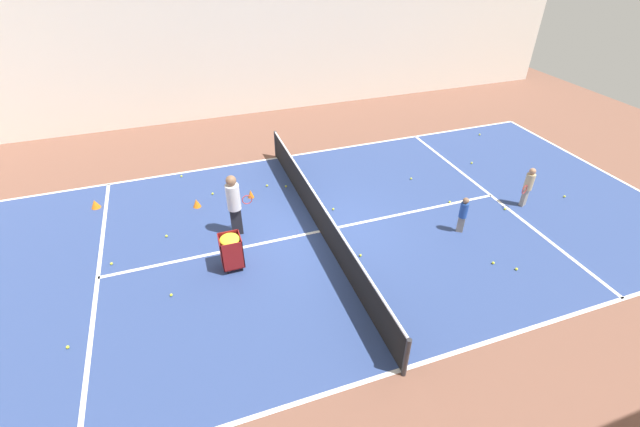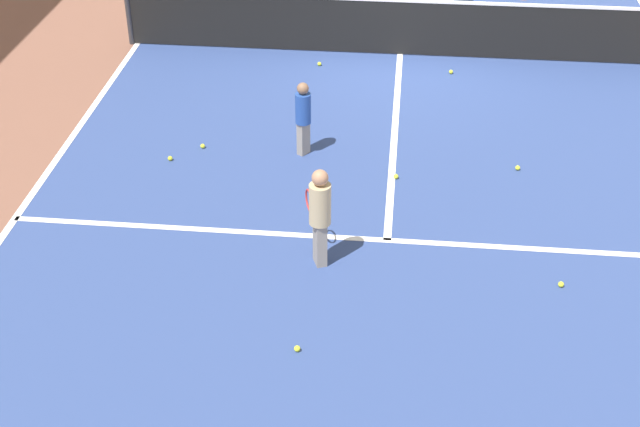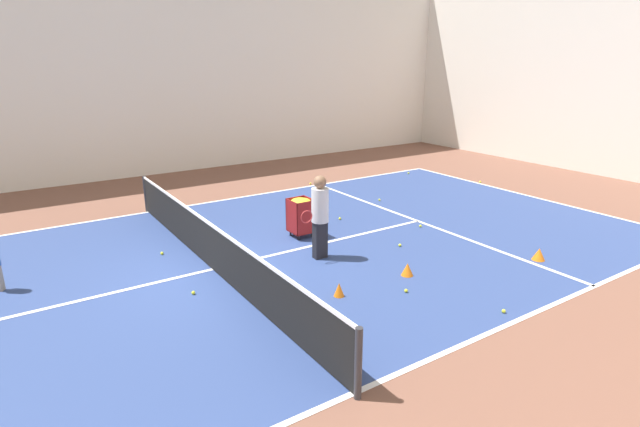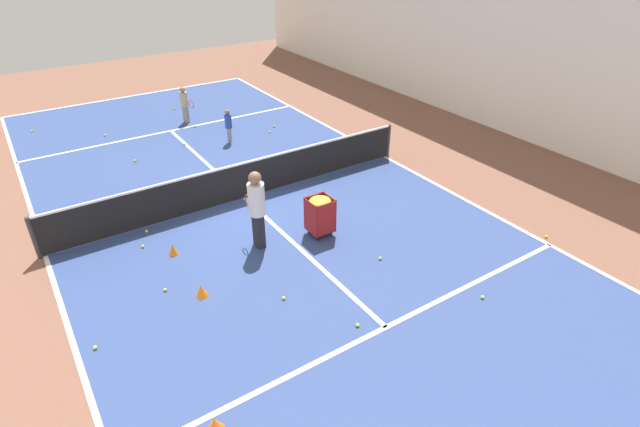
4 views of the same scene
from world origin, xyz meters
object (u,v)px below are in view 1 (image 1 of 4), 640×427
Objects in this scene: training_cone_0 at (197,203)px; training_cone_1 at (95,204)px; child_midcourt at (463,213)px; ball_cart at (231,246)px; player_near_baseline at (528,185)px; tennis_net at (320,216)px; coach_at_net at (234,202)px.

training_cone_0 is 3.10m from training_cone_1.
child_midcourt is at bearing -115.64° from training_cone_1.
child_midcourt is 1.15× the size of ball_cart.
player_near_baseline is at bearing -108.70° from training_cone_1.
tennis_net is at bearing 14.89° from child_midcourt.
player_near_baseline reaches higher than child_midcourt.
player_near_baseline is 13.18m from training_cone_1.
tennis_net is 10.26× the size of ball_cart.
player_near_baseline reaches higher than tennis_net.
child_midcourt is 6.35m from ball_cart.
child_midcourt is at bearing -109.17° from tennis_net.
player_near_baseline is 4.93× the size of training_cone_0.
child_midcourt is (-0.51, 2.62, -0.10)m from player_near_baseline.
player_near_baseline is 10.08m from training_cone_0.
training_cone_1 is (4.73, 9.85, -0.51)m from child_midcourt.
training_cone_1 is at bearing 8.42° from child_midcourt.
training_cone_0 is at bearing 10.47° from ball_cart.
training_cone_0 is at bearing -40.21° from player_near_baseline.
coach_at_net is at bearing 15.55° from child_midcourt.
coach_at_net reaches higher than training_cone_0.
ball_cart is 3.70× the size of training_cone_0.
training_cone_0 is (2.45, 3.16, -0.40)m from tennis_net.
ball_cart is 3.26m from training_cone_0.
tennis_net is 4.02m from training_cone_0.
player_near_baseline is 4.65× the size of training_cone_1.
training_cone_1 is at bearing 71.69° from training_cone_0.
coach_at_net reaches higher than child_midcourt.
child_midcourt is 10.93m from training_cone_1.
training_cone_1 is (2.73, 3.89, -0.92)m from coach_at_net.
tennis_net is at bearing -74.72° from ball_cart.
training_cone_1 is (3.43, 6.11, -0.40)m from tennis_net.
tennis_net reaches higher than training_cone_1.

